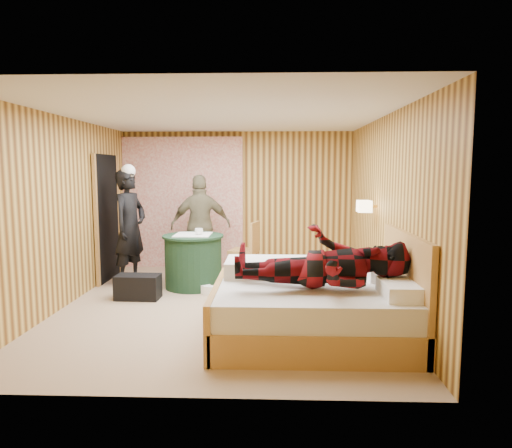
{
  "coord_description": "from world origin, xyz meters",
  "views": [
    {
      "loc": [
        0.65,
        -5.91,
        1.8
      ],
      "look_at": [
        0.42,
        0.41,
        1.05
      ],
      "focal_mm": 32.0,
      "sensor_mm": 36.0,
      "label": 1
    }
  ],
  "objects_px": {
    "round_table": "(193,261)",
    "chair_near": "(249,246)",
    "chair_far": "(200,245)",
    "man_on_bed": "(322,249)",
    "man_at_table": "(201,226)",
    "wall_lamp": "(364,206)",
    "woman_standing": "(130,227)",
    "nightstand": "(362,281)",
    "duffel_bag": "(138,287)",
    "bed": "(316,307)"
  },
  "relations": [
    {
      "from": "round_table",
      "to": "chair_near",
      "type": "bearing_deg",
      "value": 35.36
    },
    {
      "from": "chair_far",
      "to": "man_on_bed",
      "type": "height_order",
      "value": "man_on_bed"
    },
    {
      "from": "man_at_table",
      "to": "chair_near",
      "type": "bearing_deg",
      "value": 153.98
    },
    {
      "from": "wall_lamp",
      "to": "chair_far",
      "type": "xyz_separation_m",
      "value": [
        -2.5,
        1.23,
        -0.76
      ]
    },
    {
      "from": "chair_near",
      "to": "woman_standing",
      "type": "height_order",
      "value": "woman_standing"
    },
    {
      "from": "wall_lamp",
      "to": "nightstand",
      "type": "height_order",
      "value": "wall_lamp"
    },
    {
      "from": "woman_standing",
      "to": "man_at_table",
      "type": "relative_size",
      "value": 1.05
    },
    {
      "from": "chair_near",
      "to": "duffel_bag",
      "type": "xyz_separation_m",
      "value": [
        -1.49,
        -1.26,
        -0.38
      ]
    },
    {
      "from": "round_table",
      "to": "duffel_bag",
      "type": "relative_size",
      "value": 1.54
    },
    {
      "from": "nightstand",
      "to": "chair_near",
      "type": "distance_m",
      "value": 2.07
    },
    {
      "from": "nightstand",
      "to": "man_at_table",
      "type": "xyz_separation_m",
      "value": [
        -2.45,
        1.45,
        0.59
      ]
    },
    {
      "from": "woman_standing",
      "to": "duffel_bag",
      "type": "bearing_deg",
      "value": -137.57
    },
    {
      "from": "wall_lamp",
      "to": "chair_near",
      "type": "height_order",
      "value": "wall_lamp"
    },
    {
      "from": "nightstand",
      "to": "woman_standing",
      "type": "relative_size",
      "value": 0.3
    },
    {
      "from": "wall_lamp",
      "to": "duffel_bag",
      "type": "height_order",
      "value": "wall_lamp"
    },
    {
      "from": "round_table",
      "to": "woman_standing",
      "type": "height_order",
      "value": "woman_standing"
    },
    {
      "from": "wall_lamp",
      "to": "round_table",
      "type": "relative_size",
      "value": 0.28
    },
    {
      "from": "wall_lamp",
      "to": "nightstand",
      "type": "relative_size",
      "value": 0.47
    },
    {
      "from": "wall_lamp",
      "to": "bed",
      "type": "bearing_deg",
      "value": -117.25
    },
    {
      "from": "woman_standing",
      "to": "man_on_bed",
      "type": "xyz_separation_m",
      "value": [
        2.74,
        -2.44,
        0.1
      ]
    },
    {
      "from": "wall_lamp",
      "to": "nightstand",
      "type": "bearing_deg",
      "value": -104.4
    },
    {
      "from": "chair_far",
      "to": "man_on_bed",
      "type": "xyz_separation_m",
      "value": [
        1.73,
        -3.02,
        0.46
      ]
    },
    {
      "from": "bed",
      "to": "duffel_bag",
      "type": "height_order",
      "value": "bed"
    },
    {
      "from": "nightstand",
      "to": "duffel_bag",
      "type": "relative_size",
      "value": 0.91
    },
    {
      "from": "woman_standing",
      "to": "man_at_table",
      "type": "height_order",
      "value": "woman_standing"
    },
    {
      "from": "wall_lamp",
      "to": "chair_far",
      "type": "height_order",
      "value": "wall_lamp"
    },
    {
      "from": "chair_far",
      "to": "chair_near",
      "type": "distance_m",
      "value": 0.85
    },
    {
      "from": "chair_far",
      "to": "bed",
      "type": "bearing_deg",
      "value": -66.88
    },
    {
      "from": "duffel_bag",
      "to": "woman_standing",
      "type": "height_order",
      "value": "woman_standing"
    },
    {
      "from": "chair_near",
      "to": "man_at_table",
      "type": "relative_size",
      "value": 0.55
    },
    {
      "from": "bed",
      "to": "round_table",
      "type": "bearing_deg",
      "value": 129.38
    },
    {
      "from": "round_table",
      "to": "man_on_bed",
      "type": "bearing_deg",
      "value": -53.08
    },
    {
      "from": "wall_lamp",
      "to": "round_table",
      "type": "xyz_separation_m",
      "value": [
        -2.49,
        0.5,
        -0.88
      ]
    },
    {
      "from": "chair_far",
      "to": "man_on_bed",
      "type": "bearing_deg",
      "value": -68.43
    },
    {
      "from": "bed",
      "to": "duffel_bag",
      "type": "distance_m",
      "value": 2.73
    },
    {
      "from": "man_at_table",
      "to": "bed",
      "type": "bearing_deg",
      "value": 108.25
    },
    {
      "from": "bed",
      "to": "man_at_table",
      "type": "relative_size",
      "value": 1.23
    },
    {
      "from": "nightstand",
      "to": "round_table",
      "type": "distance_m",
      "value": 2.54
    },
    {
      "from": "nightstand",
      "to": "bed",
      "type": "bearing_deg",
      "value": -118.65
    },
    {
      "from": "wall_lamp",
      "to": "woman_standing",
      "type": "xyz_separation_m",
      "value": [
        -3.51,
        0.65,
        -0.39
      ]
    },
    {
      "from": "chair_far",
      "to": "duffel_bag",
      "type": "xyz_separation_m",
      "value": [
        -0.66,
        -1.41,
        -0.37
      ]
    },
    {
      "from": "woman_standing",
      "to": "man_on_bed",
      "type": "distance_m",
      "value": 3.67
    },
    {
      "from": "bed",
      "to": "nightstand",
      "type": "bearing_deg",
      "value": 61.35
    },
    {
      "from": "round_table",
      "to": "chair_far",
      "type": "distance_m",
      "value": 0.74
    },
    {
      "from": "bed",
      "to": "wall_lamp",
      "type": "bearing_deg",
      "value": 62.75
    },
    {
      "from": "round_table",
      "to": "man_at_table",
      "type": "relative_size",
      "value": 0.54
    },
    {
      "from": "chair_far",
      "to": "duffel_bag",
      "type": "bearing_deg",
      "value": -123.15
    },
    {
      "from": "chair_near",
      "to": "woman_standing",
      "type": "bearing_deg",
      "value": -61.68
    },
    {
      "from": "nightstand",
      "to": "man_on_bed",
      "type": "bearing_deg",
      "value": -114.25
    },
    {
      "from": "wall_lamp",
      "to": "man_on_bed",
      "type": "relative_size",
      "value": 0.15
    }
  ]
}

